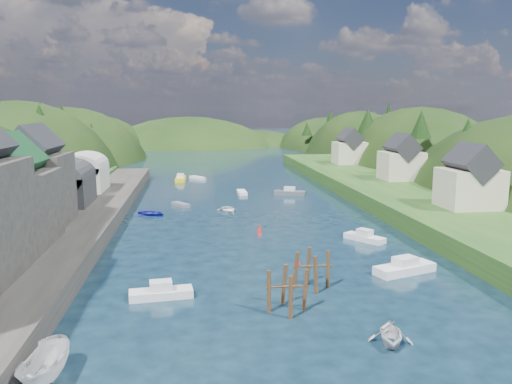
{
  "coord_description": "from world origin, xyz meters",
  "views": [
    {
      "loc": [
        -8.36,
        -37.48,
        15.0
      ],
      "look_at": [
        0.0,
        28.0,
        4.0
      ],
      "focal_mm": 35.0,
      "sensor_mm": 36.0,
      "label": 1
    }
  ],
  "objects": [
    {
      "name": "hillside_left",
      "position": [
        -45.0,
        75.0,
        -8.03
      ],
      "size": [
        44.0,
        245.56,
        52.0
      ],
      "color": "black",
      "rests_on": "ground"
    },
    {
      "name": "right_bank_cottages",
      "position": [
        28.0,
        48.33,
        5.84
      ],
      "size": [
        9.0,
        59.24,
        8.41
      ],
      "color": "beige",
      "rests_on": "terrace_right"
    },
    {
      "name": "piling_cluster_near",
      "position": [
        -1.55,
        -2.55,
        1.34
      ],
      "size": [
        3.28,
        3.06,
        3.82
      ],
      "color": "#382314",
      "rests_on": "ground"
    },
    {
      "name": "piling_cluster_far",
      "position": [
        1.45,
        2.04,
        1.33
      ],
      "size": [
        3.35,
        3.11,
        3.8
      ],
      "color": "#382314",
      "rests_on": "ground"
    },
    {
      "name": "channel_buoy_near",
      "position": [
        1.58,
        8.63,
        0.48
      ],
      "size": [
        0.7,
        0.7,
        1.1
      ],
      "color": "red",
      "rests_on": "ground"
    },
    {
      "name": "boat_sheds",
      "position": [
        -26.0,
        39.0,
        5.27
      ],
      "size": [
        7.0,
        21.0,
        7.5
      ],
      "color": "#2D2D30",
      "rests_on": "quay_left"
    },
    {
      "name": "quay_left",
      "position": [
        -24.0,
        20.0,
        1.0
      ],
      "size": [
        12.0,
        110.0,
        2.0
      ],
      "primitive_type": "cube",
      "color": "#2D2B28",
      "rests_on": "ground"
    },
    {
      "name": "terrace_right",
      "position": [
        25.0,
        40.0,
        1.2
      ],
      "size": [
        16.0,
        120.0,
        2.4
      ],
      "primitive_type": "cube",
      "color": "#234719",
      "rests_on": "ground"
    },
    {
      "name": "ground",
      "position": [
        0.0,
        50.0,
        0.0
      ],
      "size": [
        600.0,
        600.0,
        0.0
      ],
      "primitive_type": "plane",
      "color": "black",
      "rests_on": "ground"
    },
    {
      "name": "hill_trees",
      "position": [
        1.16,
        65.06,
        11.08
      ],
      "size": [
        93.1,
        146.88,
        12.48
      ],
      "color": "black",
      "rests_on": "ground"
    },
    {
      "name": "channel_buoy_far",
      "position": [
        -0.44,
        21.13,
        0.48
      ],
      "size": [
        0.7,
        0.7,
        1.1
      ],
      "color": "red",
      "rests_on": "ground"
    },
    {
      "name": "far_hills",
      "position": [
        1.22,
        174.01,
        -10.8
      ],
      "size": [
        103.0,
        68.0,
        44.0
      ],
      "color": "black",
      "rests_on": "ground"
    },
    {
      "name": "moored_boats",
      "position": [
        -3.92,
        19.15,
        0.55
      ],
      "size": [
        31.92,
        85.86,
        2.05
      ],
      "color": "silver",
      "rests_on": "ground"
    },
    {
      "name": "hillside_right",
      "position": [
        45.0,
        75.0,
        -7.41
      ],
      "size": [
        36.0,
        245.56,
        48.0
      ],
      "color": "black",
      "rests_on": "ground"
    }
  ]
}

